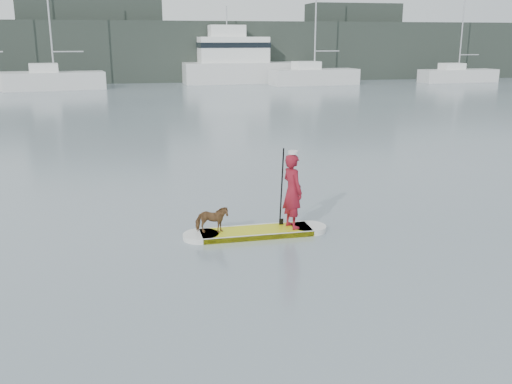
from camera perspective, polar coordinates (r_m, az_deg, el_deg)
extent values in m
plane|color=slate|center=(11.25, 21.90, -8.46)|extent=(140.00, 140.00, 0.00)
cube|color=#CDCD13|center=(12.89, 0.00, -4.04)|extent=(2.51, 0.84, 0.12)
cylinder|color=silver|center=(12.69, -5.53, -4.43)|extent=(0.80, 0.80, 0.12)
cylinder|color=silver|center=(13.21, 5.31, -3.63)|extent=(0.80, 0.80, 0.12)
cube|color=silver|center=(13.23, -0.35, -3.53)|extent=(2.50, 0.10, 0.12)
cube|color=silver|center=(12.55, 0.37, -4.58)|extent=(2.50, 0.10, 0.12)
imported|color=maroon|center=(12.83, 3.66, 0.09)|extent=(0.57, 0.71, 1.70)
cylinder|color=silver|center=(12.63, 3.73, 3.98)|extent=(0.22, 0.22, 0.07)
imported|color=brown|center=(12.60, -4.45, -2.78)|extent=(0.76, 0.42, 0.61)
cylinder|color=black|center=(12.99, 2.58, 0.43)|extent=(0.04, 0.30, 1.89)
cube|color=black|center=(13.24, 2.53, -3.34)|extent=(0.10, 0.02, 0.32)
cube|color=silver|center=(53.19, -19.47, 10.43)|extent=(8.67, 4.05, 1.50)
cube|color=white|center=(53.11, -20.49, 11.56)|extent=(2.61, 2.29, 0.75)
cylinder|color=#B7B7BC|center=(53.13, -20.05, 16.86)|extent=(0.15, 0.15, 10.47)
cylinder|color=#B7B7BC|center=(53.13, -18.29, 13.19)|extent=(2.55, 0.51, 0.11)
cube|color=silver|center=(56.06, 5.84, 11.38)|extent=(8.61, 3.52, 1.47)
cube|color=white|center=(55.68, 5.06, 12.51)|extent=(2.52, 2.12, 0.73)
cylinder|color=#B7B7BC|center=(56.00, 6.01, 17.60)|extent=(0.15, 0.15, 10.69)
cylinder|color=#B7B7BC|center=(56.46, 7.12, 13.82)|extent=(2.51, 0.35, 0.10)
cube|color=silver|center=(62.74, 19.55, 10.90)|extent=(8.05, 2.72, 1.26)
cube|color=white|center=(62.25, 19.01, 11.80)|extent=(2.30, 1.75, 0.63)
cylinder|color=#B7B7BC|center=(62.67, 20.04, 16.25)|extent=(0.13, 0.13, 10.48)
cylinder|color=#B7B7BC|center=(63.26, 20.55, 12.73)|extent=(2.17, 0.19, 0.09)
cube|color=silver|center=(58.15, -1.07, 11.85)|extent=(12.37, 4.15, 2.01)
cube|color=white|center=(57.81, -2.30, 14.03)|extent=(6.83, 3.23, 2.45)
cube|color=white|center=(57.69, -2.94, 15.79)|extent=(3.49, 2.19, 1.11)
cube|color=black|center=(57.81, -2.30, 14.47)|extent=(6.95, 3.31, 0.50)
cylinder|color=#B7B7BC|center=(57.73, -2.96, 17.23)|extent=(0.11, 0.11, 1.78)
cube|color=#212924|center=(61.79, -6.38, 13.81)|extent=(90.00, 6.00, 6.00)
cube|color=#212924|center=(62.62, -15.97, 14.73)|extent=(14.00, 4.00, 9.00)
cube|color=#212924|center=(66.94, 9.56, 14.64)|extent=(10.00, 4.00, 8.00)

